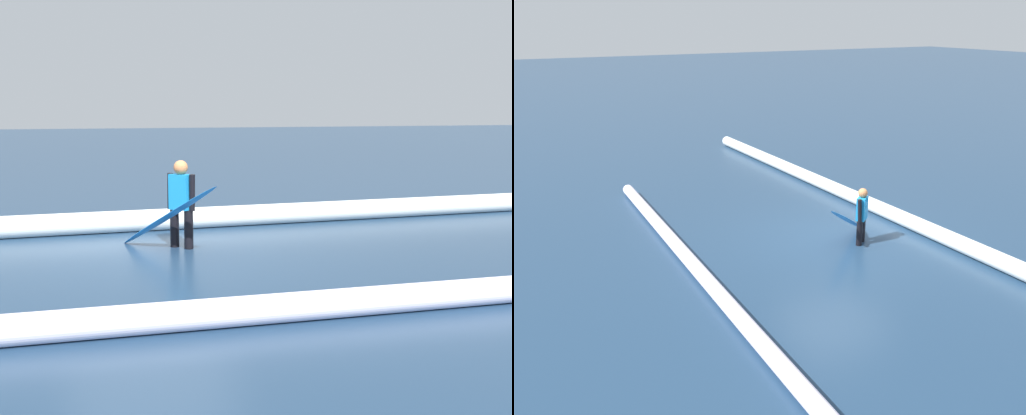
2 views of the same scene
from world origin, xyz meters
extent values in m
plane|color=navy|center=(0.00, 0.00, 0.00)|extent=(138.47, 138.47, 0.00)
cylinder|color=black|center=(-0.63, -0.22, 0.30)|extent=(0.14, 0.14, 0.60)
cylinder|color=black|center=(-0.46, -0.44, 0.30)|extent=(0.14, 0.14, 0.60)
cube|color=#198CD8|center=(-0.54, -0.33, 0.87)|extent=(0.37, 0.39, 0.54)
sphere|color=#CA7B49|center=(-0.54, -0.33, 1.25)|extent=(0.22, 0.22, 0.22)
cylinder|color=black|center=(-0.68, -0.16, 0.87)|extent=(0.09, 0.13, 0.57)
cylinder|color=black|center=(-0.41, -0.50, 0.87)|extent=(0.09, 0.12, 0.57)
ellipsoid|color=#268CE5|center=(-0.29, -0.13, 0.53)|extent=(1.31, 1.86, 1.09)
ellipsoid|color=red|center=(-0.29, -0.13, 0.53)|extent=(0.94, 1.43, 0.88)
cylinder|color=white|center=(-1.09, -2.03, 0.19)|extent=(23.86, 0.46, 0.38)
cylinder|color=white|center=(-2.65, 3.84, 0.15)|extent=(17.27, 1.06, 0.30)
camera|label=1|loc=(1.76, 10.15, 2.13)|focal=49.16mm
camera|label=2|loc=(-10.47, 7.55, 5.11)|focal=39.72mm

